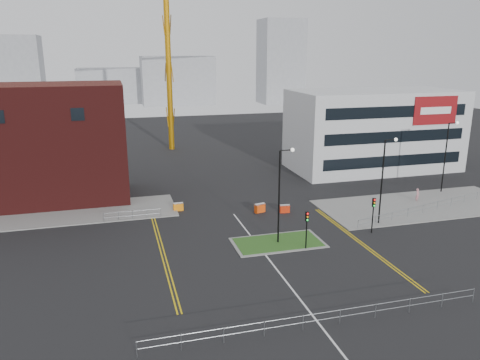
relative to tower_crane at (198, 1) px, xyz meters
The scene contains 29 objects.
ground 62.03m from the tower_crane, 93.78° to the right, with size 200.00×200.00×0.00m, color black.
pavement_left 49.09m from the tower_crane, 124.82° to the right, with size 28.00×8.00×0.12m, color slate.
pavement_right 52.83m from the tower_crane, 66.50° to the right, with size 24.00×10.00×0.12m, color slate.
island_kerb 54.79m from the tower_crane, 92.03° to the right, with size 8.60×4.60×0.08m, color slate.
grass_island 54.78m from the tower_crane, 92.03° to the right, with size 8.00×4.00×0.12m, color #22521B.
brick_building 43.32m from the tower_crane, 133.53° to the right, with size 24.20×10.07×14.24m.
office_block 38.58m from the tower_crane, 47.22° to the right, with size 25.00×12.20×12.00m.
tower_crane is the anchor object (origin of this frame).
streetlamp_island 52.42m from the tower_crane, 91.77° to the right, with size 1.46×0.36×9.18m.
streetlamp_right_near 51.65m from the tower_crane, 77.15° to the right, with size 1.46×0.36×9.18m.
streetlamp_right_far 49.85m from the tower_crane, 57.23° to the right, with size 1.46×0.36×9.18m.
traffic_light_island 55.42m from the tower_crane, 89.66° to the right, with size 0.28×0.33×3.65m.
traffic_light_right 54.25m from the tower_crane, 80.21° to the right, with size 0.28×0.33×3.65m.
railing_front 67.20m from the tower_crane, 93.41° to the right, with size 24.05×0.05×1.10m.
railing_left 48.13m from the tower_crane, 111.11° to the right, with size 6.05×0.05×1.10m.
railing_right 54.02m from the tower_crane, 69.36° to the right, with size 19.05×5.05×1.10m.
centre_line 60.23m from the tower_crane, 93.92° to the right, with size 0.15×30.00×0.01m, color silver.
yellow_left_a 54.53m from the tower_crane, 105.41° to the right, with size 0.12×24.00×0.01m, color gold.
yellow_left_b 54.46m from the tower_crane, 105.07° to the right, with size 0.12×24.00×0.01m, color gold.
yellow_right_a 56.84m from the tower_crane, 83.40° to the right, with size 0.12×20.00×0.01m, color gold.
yellow_right_b 56.87m from the tower_crane, 83.06° to the right, with size 0.12×20.00×0.01m, color gold.
skyline_a 78.92m from the tower_crane, 124.36° to the left, with size 18.00×12.00×22.00m, color gray.
skyline_b 76.40m from the tower_crane, 85.13° to the left, with size 24.00×12.00×16.00m, color gray.
skyline_c 81.27m from the tower_crane, 59.07° to the left, with size 14.00×12.00×28.00m, color gray.
skyline_d 87.12m from the tower_crane, 97.94° to the left, with size 30.00×12.00×12.00m, color gray.
pedestrian 51.53m from the tower_crane, 65.12° to the right, with size 0.61×0.40×1.67m, color #C68087.
barrier_left 45.45m from the tower_crane, 104.72° to the right, with size 1.14×0.42×0.95m.
barrier_mid 46.92m from the tower_crane, 91.03° to the right, with size 1.30×0.69×1.04m.
barrier_right 47.68m from the tower_crane, 87.14° to the right, with size 1.13×0.47×0.92m.
Camera 1 is at (-12.46, -30.86, 17.68)m, focal length 35.00 mm.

